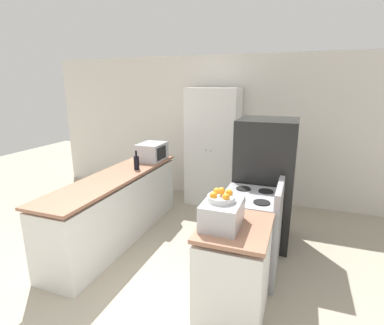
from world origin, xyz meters
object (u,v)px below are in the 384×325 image
object	(u,v)px
wine_bottle	(136,162)
microwave	(152,152)
refrigerator	(265,182)
stove	(250,233)
toaster_oven	(222,213)
pantry_cabinet	(213,147)
fruit_bowl	(221,197)

from	to	relation	value
wine_bottle	microwave	bearing A→B (deg)	94.85
microwave	refrigerator	bearing A→B (deg)	-8.28
stove	toaster_oven	size ratio (longest dim) A/B	2.59
pantry_cabinet	fruit_bowl	xyz separation A→B (m)	(0.85, -2.68, 0.16)
stove	refrigerator	world-z (taller)	refrigerator
toaster_oven	stove	bearing A→B (deg)	80.53
stove	microwave	world-z (taller)	microwave
stove	wine_bottle	distance (m)	1.87
wine_bottle	refrigerator	bearing A→B (deg)	9.65
microwave	wine_bottle	bearing A→B (deg)	-85.15
stove	microwave	xyz separation A→B (m)	(-1.77, 1.05, 0.59)
pantry_cabinet	refrigerator	distance (m)	1.52
pantry_cabinet	microwave	xyz separation A→B (m)	(-0.78, -0.83, 0.03)
stove	microwave	size ratio (longest dim) A/B	2.24
toaster_oven	fruit_bowl	distance (m)	0.15
refrigerator	toaster_oven	bearing A→B (deg)	-96.52
stove	toaster_oven	world-z (taller)	toaster_oven
fruit_bowl	refrigerator	bearing A→B (deg)	83.09
toaster_oven	fruit_bowl	size ratio (longest dim) A/B	1.75
pantry_cabinet	microwave	bearing A→B (deg)	-133.10
wine_bottle	fruit_bowl	bearing A→B (deg)	-39.04
pantry_cabinet	toaster_oven	size ratio (longest dim) A/B	4.91
stove	fruit_bowl	distance (m)	1.08
microwave	wine_bottle	size ratio (longest dim) A/B	1.76
pantry_cabinet	fruit_bowl	bearing A→B (deg)	-72.39
refrigerator	toaster_oven	distance (m)	1.61
refrigerator	wine_bottle	bearing A→B (deg)	-170.35
pantry_cabinet	wine_bottle	bearing A→B (deg)	-117.58
wine_bottle	toaster_oven	world-z (taller)	wine_bottle
wine_bottle	fruit_bowl	distance (m)	2.04
refrigerator	microwave	xyz separation A→B (m)	(-1.82, 0.26, 0.22)
pantry_cabinet	wine_bottle	world-z (taller)	pantry_cabinet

